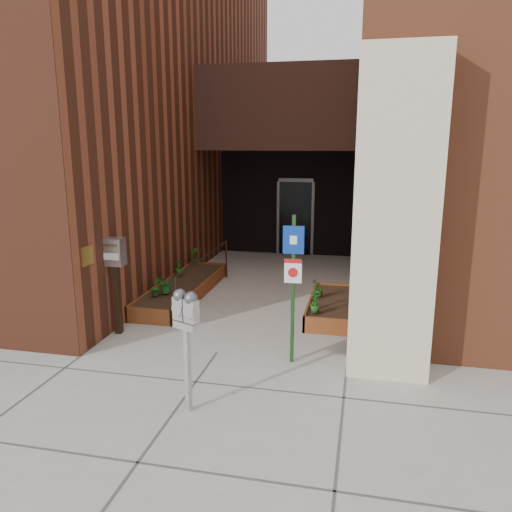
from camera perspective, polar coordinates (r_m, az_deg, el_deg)
The scene contains 15 objects.
ground at distance 7.93m, azimuth -4.51°, elevation -10.96°, with size 80.00×80.00×0.00m, color #9E9991.
architecture at distance 14.13m, azimuth 2.99°, elevation 20.11°, with size 20.00×14.60×10.00m.
planter_left at distance 10.76m, azimuth -8.28°, elevation -3.81°, with size 0.90×3.60×0.30m.
planter_right at distance 9.65m, azimuth 8.52°, elevation -5.80°, with size 0.80×2.20×0.30m.
handrail at distance 10.40m, azimuth -5.90°, elevation -0.83°, with size 0.04×3.34×0.90m.
parking_meter at distance 5.94m, azimuth -8.00°, elevation -7.09°, with size 0.35×0.24×1.53m.
sign_post at distance 7.16m, azimuth 4.26°, elevation -2.06°, with size 0.30×0.08×2.21m.
payment_dropbox at distance 8.63m, azimuth -15.81°, elevation -1.03°, with size 0.34×0.26×1.66m.
shrub_left_a at distance 9.97m, azimuth -10.26°, elevation -3.09°, with size 0.34×0.34×0.38m, color #1A5C1E.
shrub_left_b at distance 9.85m, azimuth -11.47°, elevation -3.45°, with size 0.19×0.19×0.35m, color #225A19.
shrub_left_c at distance 11.29m, azimuth -8.76°, elevation -1.25°, with size 0.19×0.19×0.34m, color #235418.
shrub_left_d at distance 12.22m, azimuth -7.03°, elevation 0.05°, with size 0.21×0.21×0.41m, color #17531A.
shrub_right_a at distance 8.77m, azimuth 6.80°, elevation -5.37°, with size 0.19×0.19×0.33m, color #225518.
shrub_right_b at distance 9.02m, azimuth 6.74°, elevation -4.88°, with size 0.17×0.17×0.33m, color #195A1B.
shrub_right_c at distance 9.70m, azimuth 7.16°, elevation -3.69°, with size 0.27×0.27×0.30m, color #235719.
Camera 1 is at (2.15, -6.93, 3.20)m, focal length 35.00 mm.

